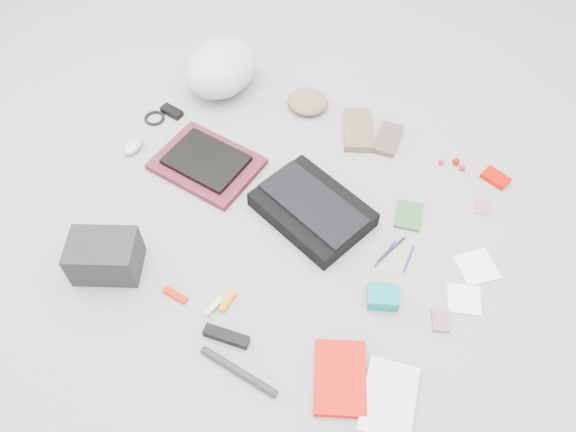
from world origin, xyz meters
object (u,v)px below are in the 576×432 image
at_px(bike_helmet, 221,68).
at_px(camera_bag, 105,256).
at_px(messenger_bag, 312,210).
at_px(laptop, 206,160).
at_px(accordion_wallet, 383,297).
at_px(book_red, 340,378).

relative_size(bike_helmet, camera_bag, 1.58).
bearing_deg(messenger_bag, bike_helmet, 164.45).
bearing_deg(laptop, accordion_wallet, -10.27).
distance_m(bike_helmet, book_red, 1.42).
bearing_deg(messenger_bag, camera_bag, -115.75).
relative_size(laptop, book_red, 1.25).
height_order(camera_bag, accordion_wallet, camera_bag).
bearing_deg(laptop, messenger_bag, 2.56).
distance_m(bike_helmet, camera_bag, 1.00).
bearing_deg(bike_helmet, laptop, -64.74).
bearing_deg(messenger_bag, accordion_wallet, -11.27).
relative_size(messenger_bag, camera_bag, 1.78).
distance_m(laptop, accordion_wallet, 0.87).
height_order(messenger_bag, accordion_wallet, messenger_bag).
bearing_deg(accordion_wallet, laptop, 140.98).
height_order(messenger_bag, bike_helmet, bike_helmet).
distance_m(messenger_bag, book_red, 0.63).
bearing_deg(bike_helmet, accordion_wallet, -31.44).
relative_size(book_red, accordion_wallet, 2.36).
bearing_deg(laptop, book_red, -28.04).
xyz_separation_m(bike_helmet, camera_bag, (0.13, -0.99, -0.03)).
bearing_deg(camera_bag, bike_helmet, 72.37).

